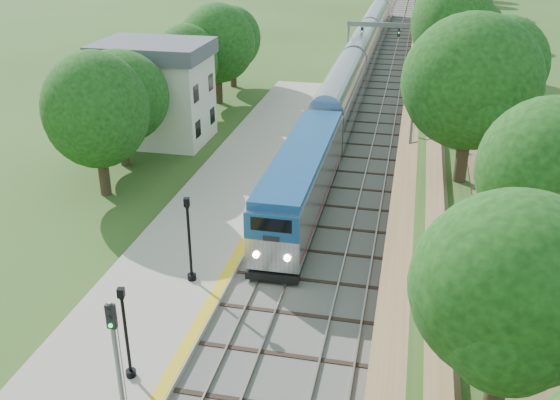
% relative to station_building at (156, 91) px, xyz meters
% --- Properties ---
extents(trackbed, '(9.50, 170.00, 0.28)m').
position_rel_station_building_xyz_m(trackbed, '(16.00, 30.00, -4.02)').
color(trackbed, '#4C4944').
rests_on(trackbed, ground).
extents(platform, '(6.40, 68.00, 0.38)m').
position_rel_station_building_xyz_m(platform, '(8.80, -14.00, -3.90)').
color(platform, '#A19781').
rests_on(platform, ground).
extents(yellow_stripe, '(0.55, 68.00, 0.01)m').
position_rel_station_building_xyz_m(yellow_stripe, '(11.65, -14.00, -3.70)').
color(yellow_stripe, gold).
rests_on(yellow_stripe, platform).
extents(embankment, '(10.64, 170.00, 11.70)m').
position_rel_station_building_xyz_m(embankment, '(24.35, 30.00, -2.14)').
color(embankment, brown).
rests_on(embankment, ground).
extents(station_building, '(8.60, 6.60, 8.00)m').
position_rel_station_building_xyz_m(station_building, '(0.00, 0.00, 0.00)').
color(station_building, white).
rests_on(station_building, ground).
extents(signal_gantry, '(8.40, 0.38, 6.20)m').
position_rel_station_building_xyz_m(signal_gantry, '(16.47, 24.99, 0.73)').
color(signal_gantry, slate).
rests_on(signal_gantry, ground).
extents(trees_behind_platform, '(7.82, 53.32, 7.21)m').
position_rel_station_building_xyz_m(trees_behind_platform, '(2.83, -9.33, 0.44)').
color(trees_behind_platform, '#332316').
rests_on(trees_behind_platform, ground).
extents(train, '(2.79, 93.01, 4.10)m').
position_rel_station_building_xyz_m(train, '(14.00, 25.81, -1.96)').
color(train, black).
rests_on(train, trackbed).
extents(lamppost_mid, '(0.40, 0.40, 4.07)m').
position_rel_station_building_xyz_m(lamppost_mid, '(10.16, -27.85, -1.89)').
color(lamppost_mid, black).
rests_on(lamppost_mid, platform).
extents(lamppost_far, '(0.44, 0.44, 4.47)m').
position_rel_station_building_xyz_m(lamppost_far, '(10.10, -20.56, -1.71)').
color(lamppost_far, black).
rests_on(lamppost_far, platform).
extents(signal_platform, '(0.31, 0.24, 5.25)m').
position_rel_station_building_xyz_m(signal_platform, '(11.10, -30.34, -0.48)').
color(signal_platform, slate).
rests_on(signal_platform, platform).
extents(signal_farside, '(0.34, 0.27, 6.18)m').
position_rel_station_building_xyz_m(signal_farside, '(20.20, -3.63, -0.19)').
color(signal_farside, slate).
rests_on(signal_farside, ground).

